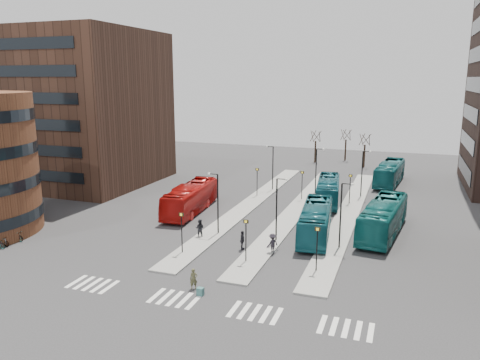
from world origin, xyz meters
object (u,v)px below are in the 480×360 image
(commuter_c, at_px, (272,243))
(traveller, at_px, (194,279))
(suitcase, at_px, (200,292))
(teal_bus_d, at_px, (390,173))
(red_bus, at_px, (191,198))
(bicycle_mid, at_px, (3,241))
(teal_bus_a, at_px, (316,221))
(commuter_b, at_px, (242,240))
(bicycle_far, at_px, (16,236))
(teal_bus_c, at_px, (383,218))
(commuter_a, at_px, (200,228))
(teal_bus_b, at_px, (328,190))

(commuter_c, bearing_deg, traveller, 14.52)
(suitcase, xyz_separation_m, teal_bus_d, (11.24, 42.62, 1.38))
(red_bus, distance_m, bicycle_mid, 20.01)
(teal_bus_a, height_order, traveller, teal_bus_a)
(teal_bus_d, bearing_deg, commuter_b, -102.87)
(traveller, relative_size, bicycle_far, 0.87)
(teal_bus_d, bearing_deg, bicycle_mid, -123.26)
(commuter_b, bearing_deg, teal_bus_c, -62.91)
(suitcase, height_order, commuter_c, commuter_c)
(commuter_a, bearing_deg, teal_bus_d, -126.22)
(commuter_c, bearing_deg, bicycle_far, -42.06)
(red_bus, height_order, commuter_b, red_bus)
(red_bus, height_order, commuter_c, red_bus)
(red_bus, xyz_separation_m, bicycle_far, (-11.54, -14.70, -1.18))
(commuter_a, xyz_separation_m, commuter_c, (7.87, -1.69, -0.01))
(traveller, height_order, bicycle_far, traveller)
(teal_bus_a, distance_m, commuter_b, 8.20)
(traveller, bearing_deg, teal_bus_a, 34.43)
(red_bus, height_order, bicycle_mid, red_bus)
(teal_bus_b, xyz_separation_m, commuter_b, (-4.63, -19.26, -0.66))
(teal_bus_b, bearing_deg, commuter_b, -110.82)
(red_bus, distance_m, teal_bus_b, 17.33)
(red_bus, distance_m, teal_bus_a, 15.75)
(teal_bus_c, relative_size, traveller, 7.83)
(teal_bus_c, height_order, commuter_a, teal_bus_c)
(commuter_a, height_order, bicycle_mid, commuter_a)
(suitcase, height_order, bicycle_far, bicycle_far)
(commuter_c, bearing_deg, commuter_a, -66.31)
(teal_bus_b, bearing_deg, teal_bus_d, 56.10)
(teal_bus_d, xyz_separation_m, bicycle_far, (-32.75, -38.01, -1.19))
(commuter_c, bearing_deg, teal_bus_a, -169.16)
(traveller, height_order, commuter_c, commuter_c)
(teal_bus_b, xyz_separation_m, bicycle_mid, (-25.92, -25.96, -1.08))
(red_bus, distance_m, commuter_a, 9.16)
(teal_bus_a, bearing_deg, teal_bus_d, 71.21)
(teal_bus_a, distance_m, bicycle_far, 29.09)
(bicycle_far, bearing_deg, teal_bus_a, -61.52)
(commuter_c, bearing_deg, teal_bus_b, -149.56)
(suitcase, relative_size, teal_bus_a, 0.05)
(teal_bus_b, xyz_separation_m, traveller, (-5.31, -28.17, -0.76))
(teal_bus_c, xyz_separation_m, teal_bus_d, (-0.36, 24.14, -0.06))
(teal_bus_a, xyz_separation_m, teal_bus_d, (5.88, 26.93, 0.07))
(red_bus, bearing_deg, commuter_a, -63.39)
(teal_bus_a, bearing_deg, bicycle_far, -164.04)
(commuter_c, bearing_deg, red_bus, -91.31)
(commuter_b, relative_size, bicycle_mid, 1.12)
(teal_bus_a, xyz_separation_m, commuter_c, (-2.75, -5.91, -0.69))
(suitcase, distance_m, commuter_b, 9.74)
(bicycle_far, bearing_deg, suitcase, -96.04)
(suitcase, xyz_separation_m, commuter_b, (-0.21, 9.71, 0.60))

